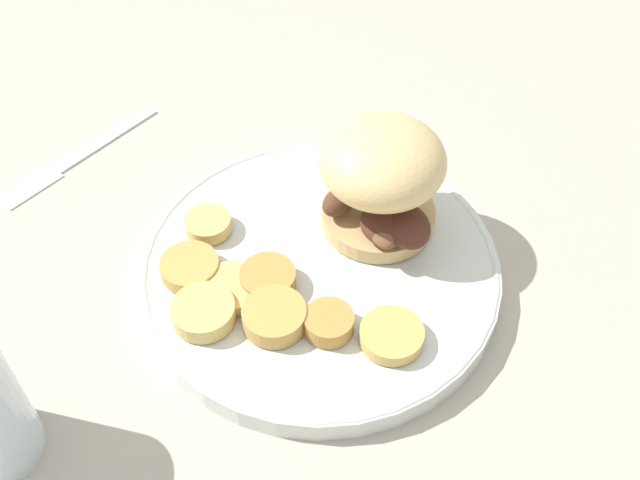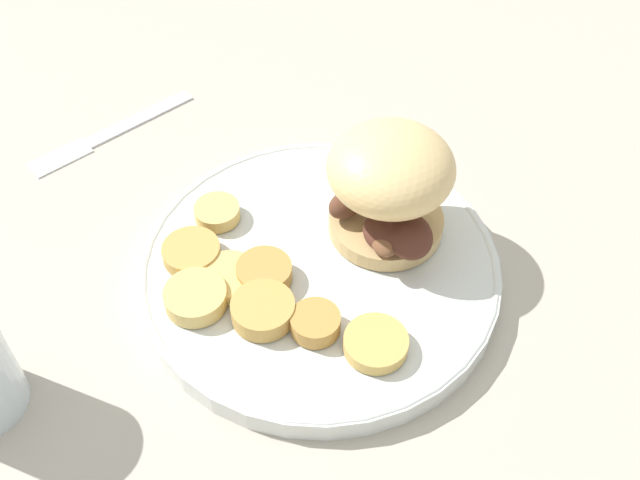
# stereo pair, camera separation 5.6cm
# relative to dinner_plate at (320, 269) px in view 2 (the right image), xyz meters

# --- Properties ---
(ground_plane) EXTENTS (4.00, 4.00, 0.00)m
(ground_plane) POSITION_rel_dinner_plate_xyz_m (0.00, 0.00, -0.01)
(ground_plane) COLOR #B2A899
(dinner_plate) EXTENTS (0.28, 0.28, 0.02)m
(dinner_plate) POSITION_rel_dinner_plate_xyz_m (0.00, 0.00, 0.00)
(dinner_plate) COLOR silver
(dinner_plate) RESTS_ON ground_plane
(sandwich) EXTENTS (0.10, 0.11, 0.09)m
(sandwich) POSITION_rel_dinner_plate_xyz_m (0.06, -0.02, 0.06)
(sandwich) COLOR tan
(sandwich) RESTS_ON dinner_plate
(potato_round_0) EXTENTS (0.04, 0.04, 0.01)m
(potato_round_0) POSITION_rel_dinner_plate_xyz_m (-0.02, 0.09, 0.02)
(potato_round_0) COLOR #DBB766
(potato_round_0) RESTS_ON dinner_plate
(potato_round_1) EXTENTS (0.05, 0.05, 0.01)m
(potato_round_1) POSITION_rel_dinner_plate_xyz_m (-0.06, 0.04, 0.01)
(potato_round_1) COLOR #DBB766
(potato_round_1) RESTS_ON dinner_plate
(potato_round_2) EXTENTS (0.04, 0.04, 0.01)m
(potato_round_2) POSITION_rel_dinner_plate_xyz_m (-0.05, -0.04, 0.02)
(potato_round_2) COLOR #BC8942
(potato_round_2) RESTS_ON dinner_plate
(potato_round_3) EXTENTS (0.05, 0.05, 0.01)m
(potato_round_3) POSITION_rel_dinner_plate_xyz_m (-0.09, 0.04, 0.02)
(potato_round_3) COLOR #DBB766
(potato_round_3) RESTS_ON dinner_plate
(potato_round_4) EXTENTS (0.05, 0.05, 0.01)m
(potato_round_4) POSITION_rel_dinner_plate_xyz_m (-0.07, 0.08, 0.02)
(potato_round_4) COLOR tan
(potato_round_4) RESTS_ON dinner_plate
(potato_round_5) EXTENTS (0.05, 0.05, 0.02)m
(potato_round_5) POSITION_rel_dinner_plate_xyz_m (-0.07, -0.01, 0.02)
(potato_round_5) COLOR tan
(potato_round_5) RESTS_ON dinner_plate
(potato_round_6) EXTENTS (0.05, 0.05, 0.01)m
(potato_round_6) POSITION_rel_dinner_plate_xyz_m (-0.03, -0.08, 0.01)
(potato_round_6) COLOR tan
(potato_round_6) RESTS_ON dinner_plate
(potato_round_7) EXTENTS (0.04, 0.04, 0.01)m
(potato_round_7) POSITION_rel_dinner_plate_xyz_m (-0.04, 0.02, 0.02)
(potato_round_7) COLOR #BC8942
(potato_round_7) RESTS_ON dinner_plate
(fork) EXTENTS (0.17, 0.04, 0.00)m
(fork) POSITION_rel_dinner_plate_xyz_m (-0.01, 0.27, -0.01)
(fork) COLOR silver
(fork) RESTS_ON ground_plane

